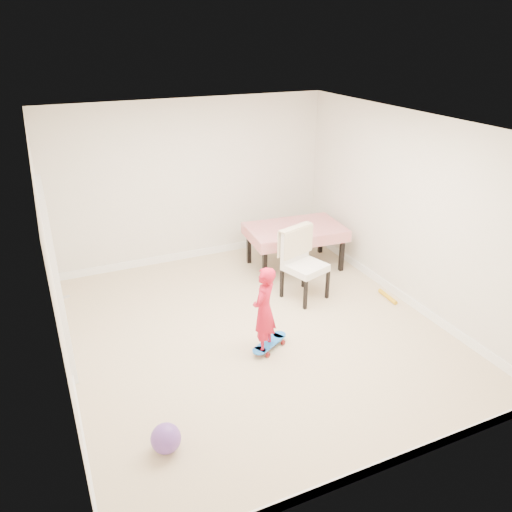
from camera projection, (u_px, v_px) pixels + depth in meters
name	position (u px, v px, depth m)	size (l,w,h in m)	color
ground	(255.00, 330.00, 6.41)	(5.00, 5.00, 0.00)	#C9B18B
ceiling	(255.00, 126.00, 5.33)	(4.50, 5.00, 0.04)	white
wall_back	(192.00, 183.00, 7.93)	(4.50, 0.04, 2.60)	silver
wall_front	(387.00, 350.00, 3.81)	(4.50, 0.04, 2.60)	silver
wall_left	(54.00, 271.00, 5.04)	(0.04, 5.00, 2.60)	silver
wall_right	(407.00, 211.00, 6.69)	(0.04, 5.00, 2.60)	silver
door	(57.00, 282.00, 5.41)	(0.10, 0.94, 2.11)	white
baseboard_back	(196.00, 253.00, 8.45)	(4.50, 0.02, 0.12)	white
baseboard_front	(372.00, 469.00, 4.32)	(4.50, 0.02, 0.12)	white
baseboard_left	(72.00, 371.00, 5.56)	(0.02, 5.00, 0.12)	white
baseboard_right	(397.00, 292.00, 7.21)	(0.02, 5.00, 0.12)	white
dining_table	(295.00, 247.00, 7.98)	(1.48, 0.94, 0.69)	red
dining_chair	(305.00, 265.00, 6.98)	(0.56, 0.64, 1.03)	beige
skateboard	(269.00, 345.00, 6.04)	(0.58, 0.21, 0.09)	blue
child	(264.00, 313.00, 5.77)	(0.39, 0.26, 1.08)	red
balloon	(166.00, 438.00, 4.54)	(0.28, 0.28, 0.28)	#6E43A2
foam_toy	(388.00, 297.00, 7.15)	(0.06, 0.06, 0.40)	gold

